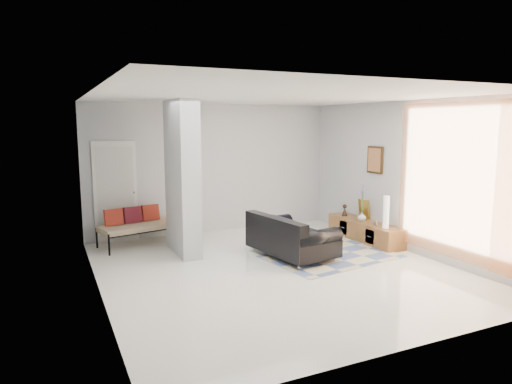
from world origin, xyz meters
name	(u,v)px	position (x,y,z in m)	size (l,w,h in m)	color
floor	(276,269)	(0.00, 0.00, 0.00)	(6.00, 6.00, 0.00)	white
ceiling	(277,96)	(0.00, 0.00, 2.80)	(6.00, 6.00, 0.00)	white
wall_back	(213,169)	(0.00, 3.00, 1.40)	(6.00, 6.00, 0.00)	silver
wall_front	(412,220)	(0.00, -3.00, 1.40)	(6.00, 6.00, 0.00)	silver
wall_left	(96,196)	(-2.75, 0.00, 1.40)	(6.00, 6.00, 0.00)	silver
wall_right	(408,177)	(2.75, 0.00, 1.40)	(6.00, 6.00, 0.00)	silver
partition_column	(182,178)	(-1.10, 1.60, 1.40)	(0.35, 1.20, 2.80)	silver
hallway_door	(115,192)	(-2.10, 2.96, 1.02)	(0.85, 0.06, 2.04)	white
curtain	(455,181)	(2.67, -1.15, 1.45)	(2.55, 2.55, 0.00)	#FF8A43
wall_art	(375,160)	(2.72, 0.90, 1.65)	(0.04, 0.45, 0.55)	#37230F
media_console	(365,231)	(2.52, 0.90, 0.20)	(0.45, 1.96, 0.80)	brown
loveseat	(289,238)	(0.54, 0.52, 0.35)	(1.20, 1.76, 0.76)	silver
daybed	(141,224)	(-1.71, 2.47, 0.42)	(1.75, 1.04, 0.77)	black
area_rug	(332,256)	(1.24, 0.20, 0.01)	(2.27, 1.52, 0.01)	#C2B594
cylinder_lamp	(386,212)	(2.50, 0.26, 0.71)	(0.11, 0.11, 0.62)	beige
bronze_figurine	(345,210)	(2.47, 1.54, 0.52)	(0.12, 0.12, 0.25)	black
vase	(362,217)	(2.47, 0.94, 0.49)	(0.18, 0.18, 0.18)	white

